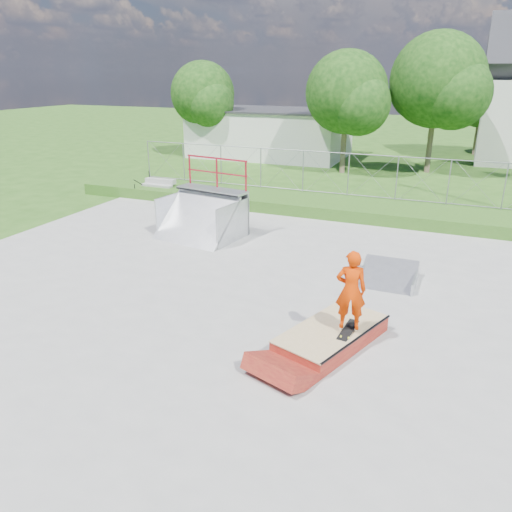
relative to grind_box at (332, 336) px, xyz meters
The scene contains 15 objects.
ground 2.57m from the grind_box, 156.32° to the left, with size 120.00×120.00×0.00m, color #295016.
concrete_pad 2.57m from the grind_box, 156.32° to the left, with size 20.00×16.00×0.04m, color gray.
grass_berm 10.79m from the grind_box, 102.56° to the left, with size 24.00×3.00×0.50m, color #295016.
grind_box is the anchor object (origin of this frame).
quarter_pipe 8.20m from the grind_box, 138.80° to the left, with size 2.65×2.25×2.65m, color #A7AAB0, non-canonical shape.
flat_bank_ramp 3.86m from the grind_box, 81.03° to the left, with size 1.49×1.59×0.46m, color #A7AAB0, non-canonical shape.
skateboard 0.43m from the grind_box, ahead, with size 0.22×0.80×0.02m, color black.
skater 1.14m from the grind_box, ahead, with size 0.62×0.41×1.69m, color red.
concrete_stairs 14.57m from the grind_box, 138.11° to the left, with size 1.50×1.60×0.80m, color gray, non-canonical shape.
chain_link_fence 11.83m from the grind_box, 101.50° to the left, with size 20.00×0.06×1.80m, color gray, non-canonical shape.
utility_building_flat 25.28m from the grind_box, 114.19° to the left, with size 10.00×6.00×3.00m, color silver.
tree_left_near 19.72m from the grind_box, 102.25° to the left, with size 4.76×4.48×6.65m.
tree_center 21.36m from the grind_box, 88.79° to the left, with size 5.44×5.12×7.60m.
tree_left_far 25.47m from the grind_box, 124.06° to the left, with size 4.42×4.16×6.18m.
tree_back_mid 29.23m from the grind_box, 84.33° to the left, with size 4.08×3.84×5.70m.
Camera 1 is at (4.48, -10.32, 5.53)m, focal length 35.00 mm.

